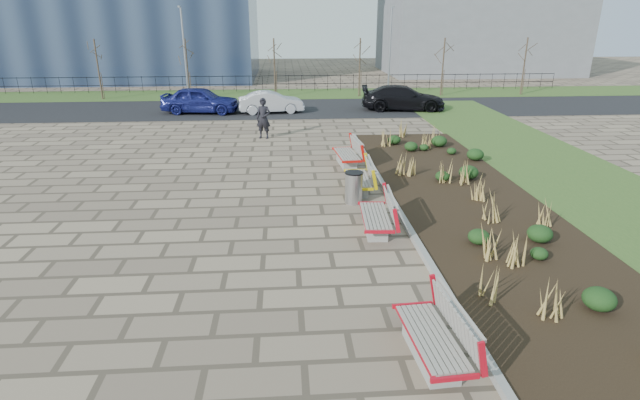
{
  "coord_description": "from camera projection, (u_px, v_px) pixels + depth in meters",
  "views": [
    {
      "loc": [
        0.6,
        -9.49,
        5.57
      ],
      "look_at": [
        1.5,
        3.0,
        0.9
      ],
      "focal_mm": 28.0,
      "sensor_mm": 36.0,
      "label": 1
    }
  ],
  "objects": [
    {
      "name": "grass_verge_far",
      "position": [
        276.0,
        94.0,
        36.94
      ],
      "size": [
        80.0,
        5.0,
        0.04
      ],
      "primitive_type": "cube",
      "color": "#33511E",
      "rests_on": "ground"
    },
    {
      "name": "planting_bed",
      "position": [
        464.0,
        199.0,
        15.85
      ],
      "size": [
        4.5,
        18.0,
        0.1
      ],
      "primitive_type": "cube",
      "color": "black",
      "rests_on": "ground"
    },
    {
      "name": "tree_c",
      "position": [
        275.0,
        68.0,
        34.83
      ],
      "size": [
        1.4,
        1.4,
        4.0
      ],
      "primitive_type": null,
      "color": "#4C3D2D",
      "rests_on": "grass_verge_far"
    },
    {
      "name": "car_silver",
      "position": [
        271.0,
        102.0,
        29.77
      ],
      "size": [
        3.98,
        1.79,
        1.27
      ],
      "primitive_type": "imported",
      "rotation": [
        0.0,
        0.0,
        1.69
      ],
      "color": "#ACADB4",
      "rests_on": "road"
    },
    {
      "name": "planting_curb",
      "position": [
        392.0,
        200.0,
        15.69
      ],
      "size": [
        0.16,
        18.0,
        0.15
      ],
      "primitive_type": "cube",
      "color": "gray",
      "rests_on": "ground"
    },
    {
      "name": "pedestrian",
      "position": [
        264.0,
        118.0,
        23.57
      ],
      "size": [
        0.8,
        0.63,
        1.91
      ],
      "primitive_type": "imported",
      "rotation": [
        0.0,
        0.0,
        -0.28
      ],
      "color": "black",
      "rests_on": "ground"
    },
    {
      "name": "car_blue",
      "position": [
        200.0,
        100.0,
        29.68
      ],
      "size": [
        4.71,
        2.34,
        1.54
      ],
      "primitive_type": "imported",
      "rotation": [
        0.0,
        0.0,
        1.45
      ],
      "color": "navy",
      "rests_on": "road"
    },
    {
      "name": "bench_a",
      "position": [
        432.0,
        334.0,
        8.44
      ],
      "size": [
        1.05,
        2.16,
        1.0
      ],
      "primitive_type": null,
      "rotation": [
        0.0,
        0.0,
        0.07
      ],
      "color": "red",
      "rests_on": "ground"
    },
    {
      "name": "railing_fence",
      "position": [
        276.0,
        83.0,
        38.13
      ],
      "size": [
        44.0,
        0.1,
        1.2
      ],
      "primitive_type": null,
      "color": "black",
      "rests_on": "grass_verge_far"
    },
    {
      "name": "bench_c",
      "position": [
        358.0,
        177.0,
        16.58
      ],
      "size": [
        0.99,
        2.14,
        1.0
      ],
      "primitive_type": null,
      "rotation": [
        0.0,
        0.0,
        -0.04
      ],
      "color": "#DBBE0B",
      "rests_on": "ground"
    },
    {
      "name": "lamp_west",
      "position": [
        185.0,
        54.0,
        33.61
      ],
      "size": [
        0.24,
        0.6,
        6.0
      ],
      "primitive_type": null,
      "color": "gray",
      "rests_on": "grass_verge_far"
    },
    {
      "name": "bench_b",
      "position": [
        375.0,
        214.0,
        13.52
      ],
      "size": [
        1.03,
        2.15,
        1.0
      ],
      "primitive_type": null,
      "rotation": [
        0.0,
        0.0,
        -0.06
      ],
      "color": "red",
      "rests_on": "ground"
    },
    {
      "name": "grass_verge_near",
      "position": [
        607.0,
        197.0,
        16.18
      ],
      "size": [
        5.0,
        38.0,
        0.04
      ],
      "primitive_type": "cube",
      "color": "#33511E",
      "rests_on": "ground"
    },
    {
      "name": "building_grey",
      "position": [
        477.0,
        20.0,
        49.63
      ],
      "size": [
        18.0,
        12.0,
        10.0
      ],
      "primitive_type": "cube",
      "color": "slate",
      "rests_on": "ground"
    },
    {
      "name": "tree_d",
      "position": [
        360.0,
        68.0,
        35.24
      ],
      "size": [
        1.4,
        1.4,
        4.0
      ],
      "primitive_type": null,
      "color": "#4C3D2D",
      "rests_on": "grass_verge_far"
    },
    {
      "name": "bench_d",
      "position": [
        347.0,
        153.0,
        19.5
      ],
      "size": [
        1.07,
        2.17,
        1.0
      ],
      "primitive_type": null,
      "rotation": [
        0.0,
        0.0,
        0.08
      ],
      "color": "red",
      "rests_on": "ground"
    },
    {
      "name": "tree_a",
      "position": [
        98.0,
        69.0,
        34.03
      ],
      "size": [
        1.4,
        1.4,
        4.0
      ],
      "primitive_type": null,
      "color": "#4C3D2D",
      "rests_on": "grass_verge_far"
    },
    {
      "name": "tree_b",
      "position": [
        187.0,
        69.0,
        34.43
      ],
      "size": [
        1.4,
        1.4,
        4.0
      ],
      "primitive_type": null,
      "color": "#4C3D2D",
      "rests_on": "grass_verge_far"
    },
    {
      "name": "road",
      "position": [
        275.0,
        109.0,
        31.34
      ],
      "size": [
        80.0,
        7.0,
        0.02
      ],
      "primitive_type": "cube",
      "color": "black",
      "rests_on": "ground"
    },
    {
      "name": "tree_e",
      "position": [
        443.0,
        67.0,
        35.64
      ],
      "size": [
        1.4,
        1.4,
        4.0
      ],
      "primitive_type": null,
      "color": "#4C3D2D",
      "rests_on": "grass_verge_far"
    },
    {
      "name": "car_black",
      "position": [
        403.0,
        98.0,
        30.64
      ],
      "size": [
        5.31,
        2.73,
        1.47
      ],
      "primitive_type": "imported",
      "rotation": [
        0.0,
        0.0,
        1.44
      ],
      "color": "black",
      "rests_on": "road"
    },
    {
      "name": "litter_bin",
      "position": [
        354.0,
        188.0,
        15.55
      ],
      "size": [
        0.55,
        0.55,
        0.99
      ],
      "primitive_type": "cylinder",
      "color": "#B2B2B7",
      "rests_on": "ground"
    },
    {
      "name": "ground",
      "position": [
        261.0,
        289.0,
        10.78
      ],
      "size": [
        120.0,
        120.0,
        0.0
      ],
      "primitive_type": "plane",
      "color": "#84715A",
      "rests_on": "ground"
    },
    {
      "name": "lamp_east",
      "position": [
        390.0,
        53.0,
        34.55
      ],
      "size": [
        0.24,
        0.6,
        6.0
      ],
      "primitive_type": null,
      "color": "gray",
      "rests_on": "grass_verge_far"
    },
    {
      "name": "tree_f",
      "position": [
        524.0,
        66.0,
        36.04
      ],
      "size": [
        1.4,
        1.4,
        4.0
      ],
      "primitive_type": null,
      "color": "#4C3D2D",
      "rests_on": "grass_verge_far"
    }
  ]
}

